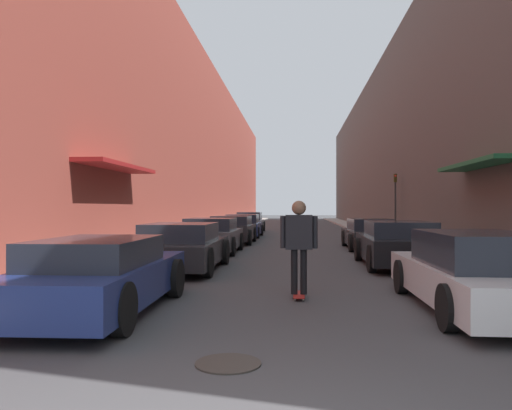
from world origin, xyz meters
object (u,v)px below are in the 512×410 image
(parked_car_left_2, at_px, (212,236))
(parked_car_right_2, at_px, (369,234))
(skateboarder, at_px, (299,238))
(parked_car_left_1, at_px, (182,247))
(manhole_cover, at_px, (228,363))
(traffic_light, at_px, (395,197))
(parked_car_left_3, at_px, (232,230))
(parked_car_right_0, at_px, (476,273))
(parked_car_left_5, at_px, (250,222))
(parked_car_left_4, at_px, (243,226))
(parked_car_left_0, at_px, (101,275))
(parked_car_right_1, at_px, (398,244))

(parked_car_left_2, distance_m, parked_car_right_2, 6.33)
(skateboarder, bearing_deg, parked_car_left_2, 109.55)
(parked_car_left_1, bearing_deg, manhole_cover, -73.47)
(manhole_cover, height_order, traffic_light, traffic_light)
(parked_car_left_3, height_order, parked_car_right_0, parked_car_right_0)
(parked_car_left_2, xyz_separation_m, traffic_light, (8.35, 9.29, 1.57))
(parked_car_left_5, bearing_deg, parked_car_left_4, -88.52)
(parked_car_right_2, bearing_deg, parked_car_left_0, -115.37)
(parked_car_right_0, distance_m, parked_car_right_1, 5.97)
(parked_car_left_4, height_order, parked_car_right_1, parked_car_right_1)
(parked_car_left_2, height_order, skateboarder, skateboarder)
(traffic_light, bearing_deg, parked_car_left_1, -120.11)
(parked_car_left_4, bearing_deg, parked_car_left_3, -89.73)
(parked_car_left_2, height_order, parked_car_left_4, parked_car_left_2)
(skateboarder, bearing_deg, parked_car_left_4, 99.20)
(parked_car_left_1, bearing_deg, parked_car_left_5, 90.32)
(parked_car_left_5, height_order, manhole_cover, parked_car_left_5)
(parked_car_left_5, xyz_separation_m, traffic_light, (8.39, -6.03, 1.55))
(parked_car_right_1, bearing_deg, parked_car_left_1, -167.73)
(parked_car_right_1, xyz_separation_m, skateboarder, (-2.77, -5.06, 0.47))
(parked_car_left_1, xyz_separation_m, parked_car_right_2, (5.87, 7.15, -0.02))
(parked_car_left_3, bearing_deg, manhole_cover, -82.73)
(traffic_light, bearing_deg, parked_car_left_2, -131.93)
(parked_car_left_0, bearing_deg, parked_car_right_0, 6.14)
(parked_car_left_0, relative_size, parked_car_right_1, 1.01)
(parked_car_right_0, distance_m, skateboarder, 3.00)
(parked_car_left_2, distance_m, parked_car_left_5, 15.32)
(parked_car_left_0, bearing_deg, parked_car_left_2, 90.09)
(manhole_cover, relative_size, traffic_light, 0.21)
(traffic_light, bearing_deg, parked_car_left_4, 175.96)
(parked_car_right_1, distance_m, parked_car_right_2, 5.89)
(parked_car_left_2, height_order, parked_car_left_3, parked_car_left_2)
(parked_car_left_1, relative_size, traffic_light, 1.37)
(parked_car_left_3, relative_size, skateboarder, 2.33)
(parked_car_left_3, xyz_separation_m, parked_car_right_2, (5.82, -2.67, -0.03))
(parked_car_left_2, relative_size, parked_car_left_5, 0.96)
(parked_car_left_1, height_order, manhole_cover, parked_car_left_1)
(parked_car_left_2, relative_size, traffic_light, 1.20)
(parked_car_left_5, distance_m, traffic_light, 10.45)
(parked_car_left_4, distance_m, traffic_light, 8.42)
(parked_car_left_1, bearing_deg, parked_car_right_2, 50.63)
(parked_car_left_5, distance_m, parked_car_right_1, 19.94)
(parked_car_left_2, bearing_deg, traffic_light, 48.07)
(parked_car_left_4, relative_size, traffic_light, 1.43)
(parked_car_left_4, distance_m, manhole_cover, 22.67)
(parked_car_right_0, relative_size, skateboarder, 2.70)
(parked_car_left_0, relative_size, parked_car_left_5, 1.11)
(parked_car_left_4, xyz_separation_m, traffic_light, (8.25, -0.58, 1.58))
(parked_car_left_1, distance_m, parked_car_right_1, 5.96)
(parked_car_left_1, xyz_separation_m, parked_car_left_3, (0.05, 9.82, 0.01))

